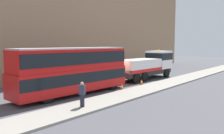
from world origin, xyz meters
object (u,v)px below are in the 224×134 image
recovery_tow_truck (147,65)px  double_decker_bus (73,69)px  traffic_cone_near_bus (122,87)px  pedestrian_onlooker (82,95)px  traffic_cone_midway (142,82)px

recovery_tow_truck → double_decker_bus: double_decker_bus is taller
recovery_tow_truck → traffic_cone_near_bus: (-7.98, -2.18, -1.42)m
double_decker_bus → pedestrian_onlooker: 4.92m
recovery_tow_truck → double_decker_bus: (-11.95, 0.02, 0.47)m
double_decker_bus → recovery_tow_truck: bearing=2.4°
double_decker_bus → traffic_cone_near_bus: size_ratio=15.45×
double_decker_bus → traffic_cone_midway: 8.03m
double_decker_bus → pedestrian_onlooker: bearing=-121.1°
double_decker_bus → pedestrian_onlooker: double_decker_bus is taller
recovery_tow_truck → double_decker_bus: size_ratio=0.92×
traffic_cone_near_bus → traffic_cone_midway: bearing=1.7°
recovery_tow_truck → double_decker_bus: bearing=-177.6°
traffic_cone_near_bus → pedestrian_onlooker: bearing=-165.0°
recovery_tow_truck → pedestrian_onlooker: recovery_tow_truck is taller
double_decker_bus → traffic_cone_midway: size_ratio=15.45×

